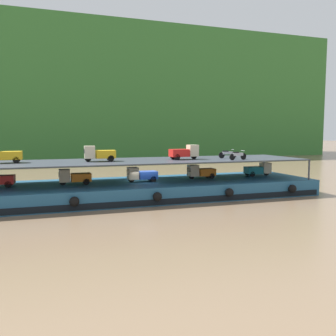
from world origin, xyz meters
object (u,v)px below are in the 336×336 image
at_px(mini_truck_lower_mid, 142,174).
at_px(mini_truck_upper_stern, 4,155).
at_px(cargo_barge, 144,190).
at_px(motorcycle_upper_centre, 227,154).
at_px(motorcycle_upper_port, 238,155).
at_px(mini_truck_lower_aft, 74,177).
at_px(mini_truck_upper_fore, 185,152).
at_px(mini_truck_lower_bow, 258,169).
at_px(mini_truck_lower_fore, 201,172).
at_px(mini_truck_upper_mid, 99,154).

relative_size(mini_truck_lower_mid, mini_truck_upper_stern, 1.01).
bearing_deg(cargo_barge, motorcycle_upper_centre, 0.22).
height_order(mini_truck_upper_stern, motorcycle_upper_port, mini_truck_upper_stern).
height_order(mini_truck_lower_aft, mini_truck_upper_fore, mini_truck_upper_fore).
xyz_separation_m(cargo_barge, mini_truck_lower_mid, (-0.20, -0.08, 1.44)).
xyz_separation_m(cargo_barge, motorcycle_upper_centre, (8.70, 0.03, 3.18)).
xyz_separation_m(mini_truck_lower_bow, mini_truck_upper_fore, (-8.60, -0.69, 2.00)).
xyz_separation_m(mini_truck_lower_aft, motorcycle_upper_centre, (14.92, -0.05, 1.74)).
xyz_separation_m(mini_truck_lower_mid, mini_truck_lower_bow, (12.80, 0.58, 0.00)).
distance_m(cargo_barge, mini_truck_lower_aft, 6.39).
relative_size(mini_truck_upper_stern, mini_truck_upper_fore, 0.99).
distance_m(cargo_barge, mini_truck_upper_fore, 5.28).
relative_size(mini_truck_lower_bow, motorcycle_upper_port, 1.47).
bearing_deg(mini_truck_lower_fore, mini_truck_upper_fore, -162.92).
bearing_deg(motorcycle_upper_centre, mini_truck_upper_fore, -177.31).
xyz_separation_m(mini_truck_upper_mid, motorcycle_upper_centre, (12.74, 0.07, -0.26)).
height_order(mini_truck_lower_fore, motorcycle_upper_centre, motorcycle_upper_centre).
distance_m(mini_truck_lower_mid, motorcycle_upper_centre, 9.06).
distance_m(mini_truck_lower_bow, mini_truck_upper_mid, 16.77).
height_order(mini_truck_lower_aft, motorcycle_upper_centre, motorcycle_upper_centre).
relative_size(mini_truck_lower_mid, motorcycle_upper_centre, 1.46).
height_order(mini_truck_upper_mid, motorcycle_upper_centre, mini_truck_upper_mid).
bearing_deg(mini_truck_upper_fore, motorcycle_upper_port, -24.98).
height_order(mini_truck_lower_fore, motorcycle_upper_port, motorcycle_upper_port).
xyz_separation_m(cargo_barge, mini_truck_lower_fore, (5.97, 0.42, 1.44)).
xyz_separation_m(cargo_barge, mini_truck_lower_aft, (-6.22, 0.08, 1.44)).
xyz_separation_m(mini_truck_upper_stern, motorcycle_upper_centre, (20.54, -0.70, -0.26)).
bearing_deg(cargo_barge, mini_truck_upper_mid, -179.54).
bearing_deg(cargo_barge, mini_truck_upper_stern, 176.46).
bearing_deg(mini_truck_lower_fore, mini_truck_lower_bow, 0.73).
xyz_separation_m(mini_truck_upper_mid, mini_truck_upper_fore, (8.04, -0.15, 0.00)).
bearing_deg(mini_truck_lower_fore, cargo_barge, -175.99).
distance_m(cargo_barge, mini_truck_upper_mid, 5.31).
height_order(cargo_barge, mini_truck_upper_fore, mini_truck_upper_fore).
relative_size(mini_truck_lower_bow, motorcycle_upper_centre, 1.47).
relative_size(mini_truck_lower_aft, mini_truck_upper_fore, 0.99).
bearing_deg(mini_truck_lower_aft, mini_truck_upper_mid, -3.04).
xyz_separation_m(mini_truck_lower_mid, mini_truck_lower_fore, (6.17, 0.50, 0.00)).
height_order(mini_truck_lower_fore, mini_truck_lower_bow, same).
height_order(cargo_barge, motorcycle_upper_port, motorcycle_upper_port).
bearing_deg(motorcycle_upper_centre, mini_truck_lower_mid, -179.26).
bearing_deg(mini_truck_lower_bow, mini_truck_upper_fore, -175.42).
bearing_deg(mini_truck_upper_mid, mini_truck_lower_bow, 1.84).
relative_size(mini_truck_upper_stern, motorcycle_upper_port, 1.45).
bearing_deg(mini_truck_lower_aft, motorcycle_upper_centre, -0.19).
relative_size(cargo_barge, mini_truck_upper_fore, 11.78).
height_order(mini_truck_lower_aft, motorcycle_upper_port, motorcycle_upper_port).
distance_m(cargo_barge, motorcycle_upper_centre, 9.26).
bearing_deg(motorcycle_upper_port, mini_truck_lower_fore, 133.39).
bearing_deg(mini_truck_lower_fore, mini_truck_lower_aft, -178.43).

